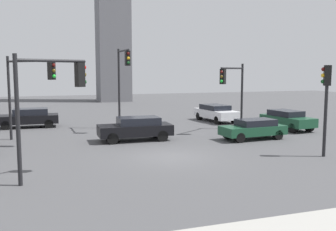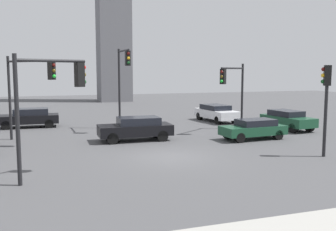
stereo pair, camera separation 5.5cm
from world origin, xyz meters
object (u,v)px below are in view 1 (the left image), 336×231
(traffic_light_1, at_px, (123,72))
(traffic_light_3, at_px, (326,93))
(traffic_light_0, at_px, (51,91))
(car_3, at_px, (254,129))
(traffic_light_2, at_px, (29,81))
(traffic_light_4, at_px, (233,84))
(car_4, at_px, (136,128))
(car_5, at_px, (216,112))
(car_2, at_px, (287,119))
(car_0, at_px, (29,117))

(traffic_light_1, bearing_deg, traffic_light_3, 32.18)
(traffic_light_0, height_order, car_3, traffic_light_0)
(traffic_light_2, height_order, traffic_light_4, traffic_light_2)
(traffic_light_4, relative_size, car_4, 1.06)
(car_3, xyz_separation_m, car_5, (1.48, 8.43, 0.07))
(traffic_light_4, relative_size, car_5, 1.02)
(car_3, height_order, car_4, car_4)
(car_2, xyz_separation_m, car_4, (-11.51, -0.85, 0.02))
(traffic_light_1, bearing_deg, car_0, -122.40)
(car_2, distance_m, car_4, 11.54)
(traffic_light_1, bearing_deg, traffic_light_4, 65.57)
(traffic_light_0, relative_size, traffic_light_4, 1.03)
(traffic_light_1, distance_m, car_3, 9.82)
(traffic_light_1, distance_m, traffic_light_3, 13.77)
(traffic_light_1, xyz_separation_m, traffic_light_2, (-6.16, -2.94, -0.46))
(traffic_light_0, bearing_deg, car_3, -3.56)
(car_2, xyz_separation_m, car_5, (-2.97, 5.66, 0.00))
(traffic_light_2, relative_size, traffic_light_4, 1.08)
(traffic_light_1, height_order, traffic_light_3, traffic_light_1)
(traffic_light_4, bearing_deg, car_2, 138.97)
(traffic_light_4, distance_m, car_2, 5.05)
(car_0, distance_m, car_4, 10.12)
(traffic_light_2, relative_size, car_4, 1.15)
(traffic_light_0, relative_size, car_2, 1.14)
(traffic_light_2, distance_m, traffic_light_4, 13.25)
(traffic_light_1, bearing_deg, traffic_light_0, -27.08)
(car_0, xyz_separation_m, car_2, (17.86, -7.02, -0.01))
(car_4, bearing_deg, car_3, 165.87)
(car_0, bearing_deg, traffic_light_0, 96.40)
(traffic_light_3, xyz_separation_m, car_4, (-7.83, 7.26, -2.42))
(traffic_light_4, bearing_deg, traffic_light_3, 57.64)
(traffic_light_1, bearing_deg, car_4, -3.48)
(car_3, bearing_deg, traffic_light_1, -44.00)
(traffic_light_3, relative_size, car_3, 1.10)
(traffic_light_0, xyz_separation_m, car_3, (12.15, 5.10, -2.80))
(car_2, bearing_deg, traffic_light_0, -71.32)
(car_5, bearing_deg, traffic_light_3, -8.47)
(car_2, height_order, car_5, car_5)
(traffic_light_3, distance_m, car_2, 9.23)
(traffic_light_1, height_order, car_3, traffic_light_1)
(traffic_light_1, distance_m, traffic_light_4, 7.71)
(traffic_light_1, distance_m, car_2, 12.33)
(traffic_light_0, xyz_separation_m, car_5, (13.63, 13.53, -2.72))
(car_2, distance_m, car_3, 5.24)
(traffic_light_3, bearing_deg, car_0, -16.40)
(car_3, bearing_deg, car_5, -103.09)
(traffic_light_3, bearing_deg, car_5, -62.49)
(car_2, bearing_deg, traffic_light_4, -101.04)
(traffic_light_0, bearing_deg, traffic_light_4, 7.40)
(traffic_light_3, relative_size, car_4, 1.01)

